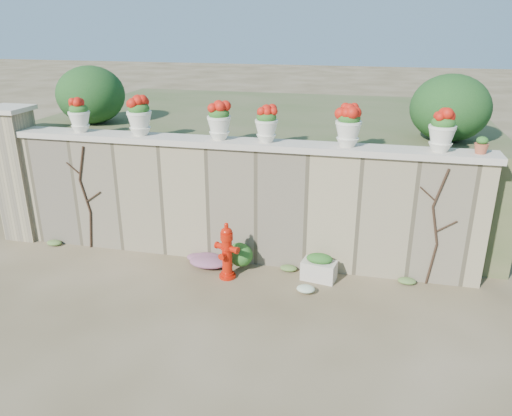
% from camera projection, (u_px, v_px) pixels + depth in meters
% --- Properties ---
extents(ground, '(80.00, 80.00, 0.00)m').
position_uv_depth(ground, '(202.00, 311.00, 7.16)').
color(ground, '#4D4026').
rests_on(ground, ground).
extents(stone_wall, '(8.00, 0.40, 2.00)m').
position_uv_depth(stone_wall, '(235.00, 204.00, 8.44)').
color(stone_wall, gray).
rests_on(stone_wall, ground).
extents(wall_cap, '(8.10, 0.52, 0.10)m').
position_uv_depth(wall_cap, '(234.00, 143.00, 8.07)').
color(wall_cap, beige).
rests_on(wall_cap, stone_wall).
extents(gate_pillar, '(0.72, 0.72, 2.48)m').
position_uv_depth(gate_pillar, '(19.00, 173.00, 9.23)').
color(gate_pillar, gray).
rests_on(gate_pillar, ground).
extents(raised_fill, '(9.00, 6.00, 2.00)m').
position_uv_depth(raised_fill, '(272.00, 156.00, 11.35)').
color(raised_fill, '#384C23').
rests_on(raised_fill, ground).
extents(back_shrub_left, '(1.30, 1.30, 1.10)m').
position_uv_depth(back_shrub_left, '(91.00, 95.00, 9.66)').
color(back_shrub_left, '#143814').
rests_on(back_shrub_left, raised_fill).
extents(back_shrub_right, '(1.30, 1.30, 1.10)m').
position_uv_depth(back_shrub_right, '(450.00, 108.00, 8.26)').
color(back_shrub_right, '#143814').
rests_on(back_shrub_right, raised_fill).
extents(vine_left, '(0.60, 0.04, 1.91)m').
position_uv_depth(vine_left, '(86.00, 197.00, 8.81)').
color(vine_left, black).
rests_on(vine_left, ground).
extents(vine_right, '(0.60, 0.04, 1.91)m').
position_uv_depth(vine_right, '(436.00, 226.00, 7.56)').
color(vine_right, black).
rests_on(vine_right, ground).
extents(fire_hydrant, '(0.41, 0.29, 0.95)m').
position_uv_depth(fire_hydrant, '(227.00, 251.00, 7.94)').
color(fire_hydrant, '#B81707').
rests_on(fire_hydrant, ground).
extents(planter_box, '(0.58, 0.40, 0.45)m').
position_uv_depth(planter_box, '(319.00, 268.00, 7.98)').
color(planter_box, beige).
rests_on(planter_box, ground).
extents(green_shrub, '(0.63, 0.57, 0.60)m').
position_uv_depth(green_shrub, '(236.00, 253.00, 8.27)').
color(green_shrub, '#1E5119').
rests_on(green_shrub, ground).
extents(magenta_clump, '(0.83, 0.56, 0.22)m').
position_uv_depth(magenta_clump, '(203.00, 260.00, 8.45)').
color(magenta_clump, '#AD228F').
rests_on(magenta_clump, ground).
extents(white_flowers, '(0.47, 0.38, 0.17)m').
position_uv_depth(white_flowers, '(300.00, 288.00, 7.62)').
color(white_flowers, white).
rests_on(white_flowers, ground).
extents(urn_pot_0, '(0.36, 0.36, 0.57)m').
position_uv_depth(urn_pot_0, '(79.00, 116.00, 8.53)').
color(urn_pot_0, silver).
rests_on(urn_pot_0, wall_cap).
extents(urn_pot_1, '(0.41, 0.41, 0.65)m').
position_uv_depth(urn_pot_1, '(139.00, 116.00, 8.28)').
color(urn_pot_1, silver).
rests_on(urn_pot_1, wall_cap).
extents(urn_pot_2, '(0.39, 0.39, 0.61)m').
position_uv_depth(urn_pot_2, '(219.00, 121.00, 7.99)').
color(urn_pot_2, silver).
rests_on(urn_pot_2, wall_cap).
extents(urn_pot_3, '(0.36, 0.36, 0.57)m').
position_uv_depth(urn_pot_3, '(266.00, 124.00, 7.84)').
color(urn_pot_3, silver).
rests_on(urn_pot_3, wall_cap).
extents(urn_pot_4, '(0.40, 0.40, 0.63)m').
position_uv_depth(urn_pot_4, '(348.00, 126.00, 7.56)').
color(urn_pot_4, silver).
rests_on(urn_pot_4, wall_cap).
extents(urn_pot_5, '(0.39, 0.39, 0.62)m').
position_uv_depth(urn_pot_5, '(442.00, 131.00, 7.27)').
color(urn_pot_5, silver).
rests_on(urn_pot_5, wall_cap).
extents(terracotta_pot, '(0.20, 0.20, 0.24)m').
position_uv_depth(terracotta_pot, '(481.00, 146.00, 7.22)').
color(terracotta_pot, '#A64D32').
rests_on(terracotta_pot, wall_cap).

